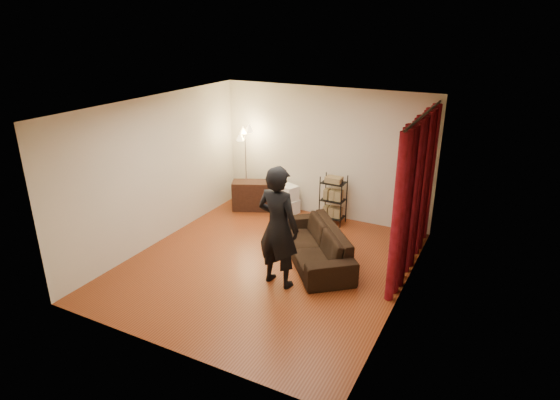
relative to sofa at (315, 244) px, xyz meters
The scene contains 14 objects.
floor 0.89m from the sofa, 140.87° to the right, with size 5.00×5.00×0.00m, color brown.
ceiling 2.54m from the sofa, 140.87° to the right, with size 5.00×5.00×0.00m, color white.
wall_back 2.32m from the sofa, 108.31° to the left, with size 5.00×5.00×0.00m, color beige.
wall_front 3.27m from the sofa, 102.14° to the right, with size 5.00×5.00×0.00m, color beige.
wall_left 3.13m from the sofa, 169.64° to the right, with size 5.00×5.00×0.00m, color beige.
wall_right 1.98m from the sofa, 18.36° to the right, with size 5.00×5.00×0.00m, color beige.
curtain_rod 2.79m from the sofa, 21.65° to the left, with size 0.04×0.04×2.65m, color black.
curtain 1.86m from the sofa, 21.91° to the left, with size 0.22×2.65×2.55m, color maroon, non-canonical shape.
sofa is the anchor object (origin of this frame).
person 1.19m from the sofa, 102.16° to the right, with size 0.71×0.47×1.94m, color black.
media_cabinet 2.58m from the sofa, 142.08° to the left, with size 1.09×0.41×0.64m, color black.
storage_boxes 2.16m from the sofa, 128.09° to the left, with size 0.38×0.30×0.63m, color silver, non-canonical shape.
wire_shelf 1.67m from the sofa, 100.50° to the left, with size 0.46×0.32×1.01m, color black, non-canonical shape.
floor_lamp 2.85m from the sofa, 145.86° to the left, with size 0.33×0.33×1.81m, color silver, non-canonical shape.
Camera 1 is at (3.43, -6.17, 3.92)m, focal length 30.00 mm.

